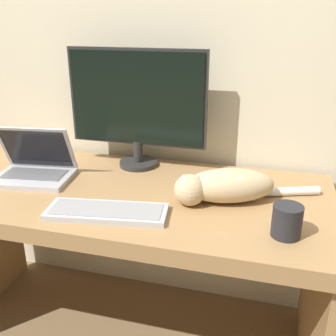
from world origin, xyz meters
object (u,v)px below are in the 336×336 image
at_px(external_keyboard, 107,212).
at_px(cat, 224,185).
at_px(laptop, 34,168).
at_px(coffee_mug, 287,221).
at_px(monitor, 137,104).

height_order(external_keyboard, cat, cat).
relative_size(laptop, coffee_mug, 3.23).
relative_size(external_keyboard, coffee_mug, 4.17).
bearing_deg(external_keyboard, cat, 20.77).
xyz_separation_m(monitor, laptop, (-0.36, -0.25, -0.23)).
relative_size(cat, coffee_mug, 5.04).
bearing_deg(cat, monitor, 128.21).
distance_m(monitor, external_keyboard, 0.54).
xyz_separation_m(laptop, coffee_mug, (0.99, -0.20, 0.01)).
relative_size(monitor, laptop, 1.83).
height_order(cat, coffee_mug, cat).
height_order(laptop, coffee_mug, laptop).
relative_size(monitor, external_keyboard, 1.42).
height_order(laptop, cat, laptop).
bearing_deg(coffee_mug, external_keyboard, -178.27).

